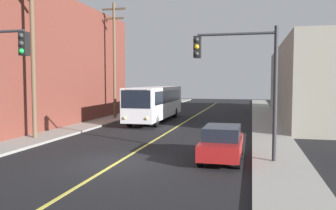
{
  "coord_description": "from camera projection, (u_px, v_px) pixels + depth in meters",
  "views": [
    {
      "loc": [
        5.94,
        -14.68,
        3.71
      ],
      "look_at": [
        0.0,
        9.97,
        2.0
      ],
      "focal_mm": 37.28,
      "sensor_mm": 36.0,
      "label": 1
    }
  ],
  "objects": [
    {
      "name": "sidewalk_left",
      "position": [
        78.0,
        128.0,
        27.27
      ],
      "size": [
        2.5,
        90.0,
        0.15
      ],
      "primitive_type": "cube",
      "color": "gray",
      "rests_on": "ground"
    },
    {
      "name": "sidewalk_right",
      "position": [
        271.0,
        135.0,
        23.88
      ],
      "size": [
        2.5,
        90.0,
        0.15
      ],
      "primitive_type": "cube",
      "color": "gray",
      "rests_on": "ground"
    },
    {
      "name": "lane_stripe_center",
      "position": [
        181.0,
        124.0,
        30.43
      ],
      "size": [
        0.16,
        60.0,
        0.01
      ],
      "primitive_type": "cube",
      "color": "#D8CC4C",
      "rests_on": "ground"
    },
    {
      "name": "utility_pole_mid",
      "position": [
        114.0,
        55.0,
        34.1
      ],
      "size": [
        2.4,
        0.28,
        11.19
      ],
      "color": "brown",
      "rests_on": "sidewalk_left"
    },
    {
      "name": "city_bus",
      "position": [
        156.0,
        102.0,
        32.51
      ],
      "size": [
        2.71,
        12.19,
        3.2
      ],
      "color": "silver",
      "rests_on": "ground"
    },
    {
      "name": "building_left_brick",
      "position": [
        30.0,
        64.0,
        31.25
      ],
      "size": [
        10.0,
        21.82,
        10.5
      ],
      "color": "brown",
      "rests_on": "ground"
    },
    {
      "name": "parked_car_red",
      "position": [
        222.0,
        142.0,
        16.4
      ],
      "size": [
        1.85,
        4.42,
        1.62
      ],
      "color": "maroon",
      "rests_on": "ground"
    },
    {
      "name": "utility_pole_near",
      "position": [
        33.0,
        47.0,
        21.84
      ],
      "size": [
        2.4,
        0.28,
        10.4
      ],
      "color": "brown",
      "rests_on": "sidewalk_left"
    },
    {
      "name": "traffic_signal_right_corner",
      "position": [
        240.0,
        68.0,
        15.72
      ],
      "size": [
        3.75,
        0.48,
        6.0
      ],
      "color": "#2D2D33",
      "rests_on": "sidewalk_right"
    },
    {
      "name": "ground_plane",
      "position": [
        117.0,
        163.0,
        15.88
      ],
      "size": [
        120.0,
        120.0,
        0.0
      ],
      "primitive_type": "plane",
      "color": "black"
    }
  ]
}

